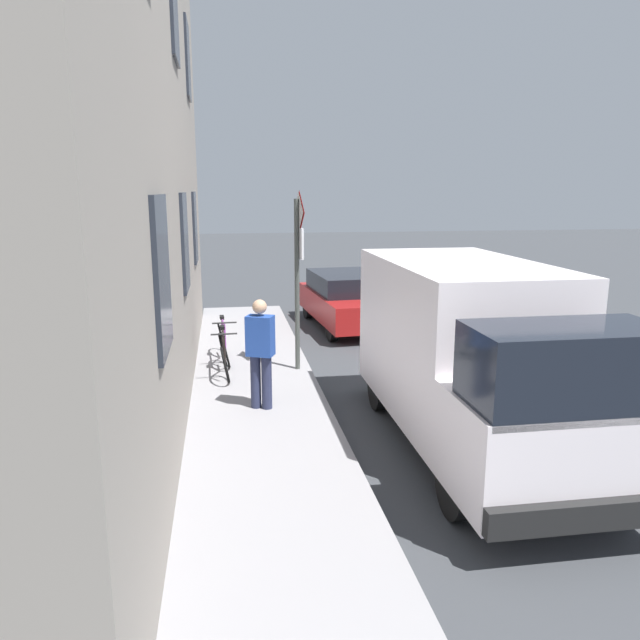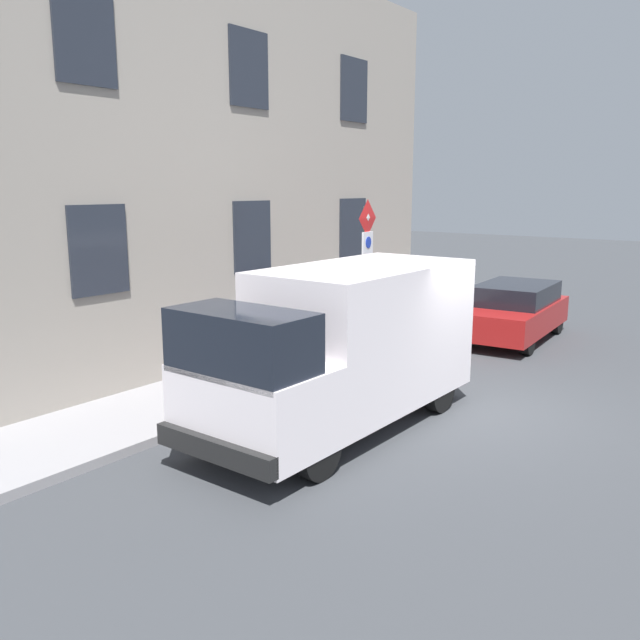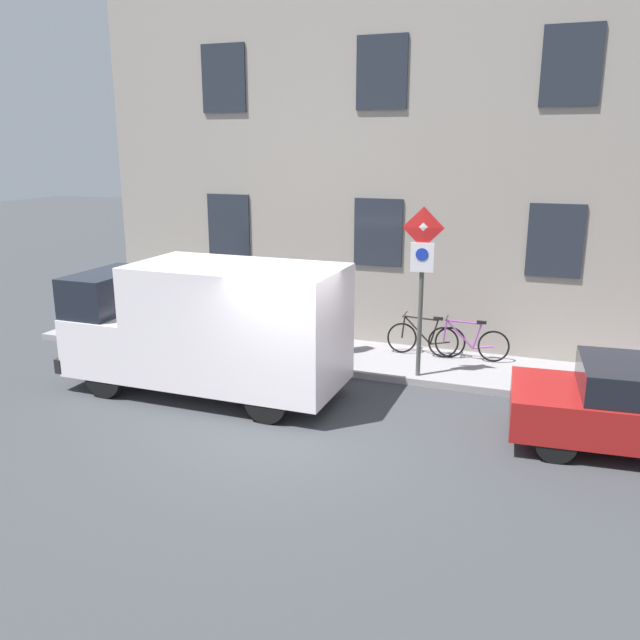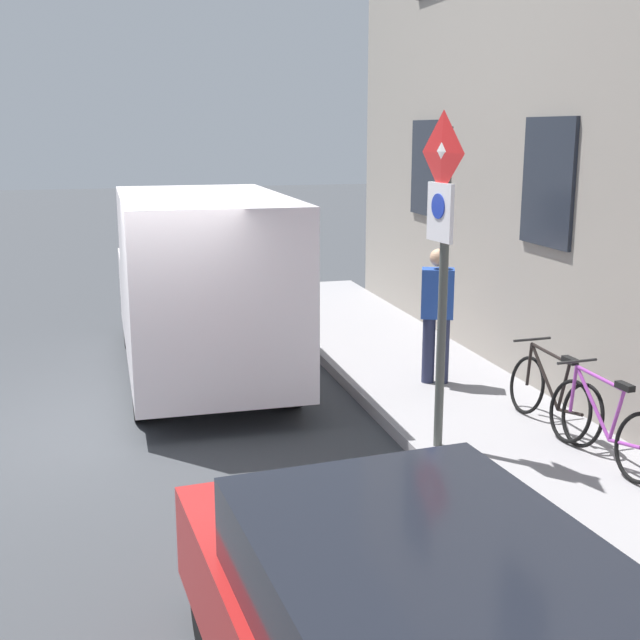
{
  "view_description": "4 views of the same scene",
  "coord_description": "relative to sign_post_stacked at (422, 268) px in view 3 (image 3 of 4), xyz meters",
  "views": [
    {
      "loc": [
        4.34,
        9.54,
        3.48
      ],
      "look_at": [
        2.78,
        -0.15,
        1.35
      ],
      "focal_mm": 33.8,
      "sensor_mm": 36.0,
      "label": 1
    },
    {
      "loc": [
        -4.66,
        10.26,
        3.72
      ],
      "look_at": [
        2.54,
        0.78,
        1.32
      ],
      "focal_mm": 37.09,
      "sensor_mm": 36.0,
      "label": 2
    },
    {
      "loc": [
        -9.3,
        -3.89,
        4.59
      ],
      "look_at": [
        2.49,
        0.48,
        1.23
      ],
      "focal_mm": 37.06,
      "sensor_mm": 36.0,
      "label": 3
    },
    {
      "loc": [
        -0.21,
        -8.66,
        3.29
      ],
      "look_at": [
        2.35,
        0.73,
        1.02
      ],
      "focal_mm": 45.88,
      "sensor_mm": 36.0,
      "label": 4
    }
  ],
  "objects": [
    {
      "name": "building_facade",
      "position": [
        2.32,
        1.41,
        1.9
      ],
      "size": [
        0.75,
        13.57,
        8.39
      ],
      "color": "gray",
      "rests_on": "ground_plane"
    },
    {
      "name": "sidewalk_slab",
      "position": [
        0.88,
        1.41,
        -2.23
      ],
      "size": [
        2.18,
        15.57,
        0.14
      ],
      "primitive_type": "cube",
      "color": "gray",
      "rests_on": "ground_plane"
    },
    {
      "name": "pedestrian",
      "position": [
        0.85,
        2.0,
        -1.23
      ],
      "size": [
        0.47,
        0.39,
        1.72
      ],
      "rotation": [
        0.0,
        0.0,
        4.31
      ],
      "color": "#262B47",
      "rests_on": "sidewalk_slab"
    },
    {
      "name": "sign_post_stacked",
      "position": [
        0.0,
        0.0,
        0.0
      ],
      "size": [
        0.17,
        0.56,
        3.21
      ],
      "color": "#474C47",
      "rests_on": "sidewalk_slab"
    },
    {
      "name": "bicycle_black",
      "position": [
        1.42,
        0.15,
        -1.79
      ],
      "size": [
        0.46,
        1.72,
        0.89
      ],
      "rotation": [
        0.0,
        0.0,
        1.61
      ],
      "color": "black",
      "rests_on": "sidewalk_slab"
    },
    {
      "name": "bicycle_purple",
      "position": [
        1.42,
        -0.77,
        -1.79
      ],
      "size": [
        0.46,
        1.72,
        0.89
      ],
      "rotation": [
        0.0,
        0.0,
        1.64
      ],
      "color": "black",
      "rests_on": "sidewalk_slab"
    },
    {
      "name": "delivery_van",
      "position": [
        -1.91,
        3.55,
        -0.97
      ],
      "size": [
        2.03,
        5.34,
        2.5
      ],
      "rotation": [
        0.0,
        0.0,
        1.56
      ],
      "color": "white",
      "rests_on": "ground_plane"
    },
    {
      "name": "ground_plane",
      "position": [
        -2.98,
        1.41,
        -2.3
      ],
      "size": [
        80.0,
        80.0,
        0.0
      ],
      "primitive_type": "plane",
      "color": "#383A3E"
    }
  ]
}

